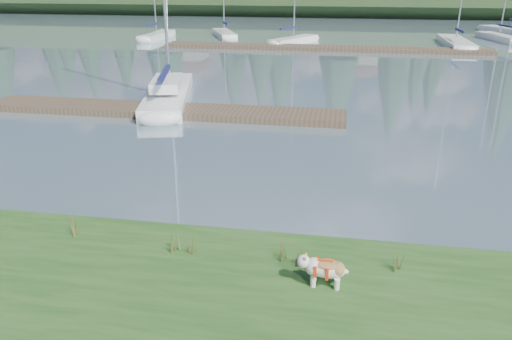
# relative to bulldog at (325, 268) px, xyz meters

# --- Properties ---
(ground) EXTENTS (200.00, 200.00, 0.00)m
(ground) POSITION_rel_bulldog_xyz_m (-3.62, 33.35, -0.71)
(ground) COLOR slate
(ground) RESTS_ON ground
(bulldog) EXTENTS (0.95, 0.43, 0.57)m
(bulldog) POSITION_rel_bulldog_xyz_m (0.00, 0.00, 0.00)
(bulldog) COLOR silver
(bulldog) RESTS_ON bank
(sailboat_main) EXTENTS (3.94, 9.42, 13.27)m
(sailboat_main) POSITION_rel_bulldog_xyz_m (-8.29, 15.35, -0.29)
(sailboat_main) COLOR white
(sailboat_main) RESTS_ON ground
(dock_near) EXTENTS (16.00, 2.00, 0.30)m
(dock_near) POSITION_rel_bulldog_xyz_m (-7.62, 12.35, -0.56)
(dock_near) COLOR #4C3D2C
(dock_near) RESTS_ON ground
(dock_far) EXTENTS (26.00, 2.20, 0.30)m
(dock_far) POSITION_rel_bulldog_xyz_m (-1.62, 33.35, -0.56)
(dock_far) COLOR #4C3D2C
(dock_far) RESTS_ON ground
(sailboat_bg_0) EXTENTS (1.58, 7.05, 10.28)m
(sailboat_bg_0) POSITION_rel_bulldog_xyz_m (-17.34, 38.55, -0.38)
(sailboat_bg_0) COLOR white
(sailboat_bg_0) RESTS_ON ground
(sailboat_bg_1) EXTENTS (4.05, 7.13, 10.75)m
(sailboat_bg_1) POSITION_rel_bulldog_xyz_m (-11.65, 40.94, -0.38)
(sailboat_bg_1) COLOR white
(sailboat_bg_1) RESTS_ON ground
(sailboat_bg_2) EXTENTS (4.36, 6.50, 10.20)m
(sailboat_bg_2) POSITION_rel_bulldog_xyz_m (-4.05, 37.20, -0.37)
(sailboat_bg_2) COLOR white
(sailboat_bg_2) RESTS_ON ground
(sailboat_bg_3) EXTENTS (1.89, 9.30, 13.51)m
(sailboat_bg_3) POSITION_rel_bulldog_xyz_m (9.36, 38.35, -0.39)
(sailboat_bg_3) COLOR white
(sailboat_bg_3) RESTS_ON ground
(sailboat_bg_4) EXTENTS (3.02, 7.19, 10.51)m
(sailboat_bg_4) POSITION_rel_bulldog_xyz_m (13.84, 42.52, -0.38)
(sailboat_bg_4) COLOR white
(sailboat_bg_4) RESTS_ON ground
(sailboat_bg_5) EXTENTS (5.33, 8.59, 12.37)m
(sailboat_bg_5) POSITION_rel_bulldog_xyz_m (16.43, 48.80, -0.39)
(sailboat_bg_5) COLOR white
(sailboat_bg_5) RESTS_ON ground
(weed_0) EXTENTS (0.17, 0.14, 0.60)m
(weed_0) POSITION_rel_bulldog_xyz_m (-3.08, 0.64, -0.10)
(weed_0) COLOR #475B23
(weed_0) RESTS_ON bank
(weed_1) EXTENTS (0.17, 0.14, 0.48)m
(weed_1) POSITION_rel_bulldog_xyz_m (-2.72, 0.69, -0.15)
(weed_1) COLOR #475B23
(weed_1) RESTS_ON bank
(weed_2) EXTENTS (0.17, 0.14, 0.55)m
(weed_2) POSITION_rel_bulldog_xyz_m (-0.84, 0.72, -0.13)
(weed_2) COLOR #475B23
(weed_2) RESTS_ON bank
(weed_3) EXTENTS (0.17, 0.14, 0.57)m
(weed_3) POSITION_rel_bulldog_xyz_m (-5.54, 0.95, -0.12)
(weed_3) COLOR #475B23
(weed_3) RESTS_ON bank
(weed_4) EXTENTS (0.17, 0.14, 0.49)m
(weed_4) POSITION_rel_bulldog_xyz_m (-0.48, 0.59, -0.15)
(weed_4) COLOR #475B23
(weed_4) RESTS_ON bank
(weed_5) EXTENTS (0.17, 0.14, 0.55)m
(weed_5) POSITION_rel_bulldog_xyz_m (1.39, 0.73, -0.12)
(weed_5) COLOR #475B23
(weed_5) RESTS_ON bank
(mud_lip) EXTENTS (60.00, 0.50, 0.14)m
(mud_lip) POSITION_rel_bulldog_xyz_m (-3.62, 1.75, -0.64)
(mud_lip) COLOR #33281C
(mud_lip) RESTS_ON ground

